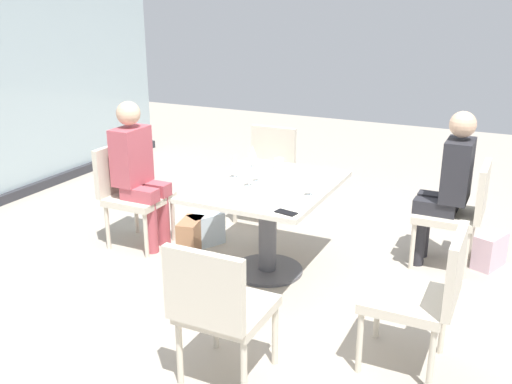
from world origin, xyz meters
TOP-DOWN VIEW (x-y plane):
  - ground_plane at (0.00, 0.00)m, footprint 12.00×12.00m
  - dining_table_main at (0.00, 0.00)m, footprint 1.20×0.95m
  - chair_near_window at (0.00, 1.31)m, footprint 0.46×0.51m
  - chair_front_right at (0.74, -1.31)m, footprint 0.46×0.50m
  - chair_front_left at (-0.74, -1.31)m, footprint 0.46×0.50m
  - chair_far_right at (1.11, 0.52)m, footprint 0.50×0.46m
  - chair_side_end at (-1.38, -0.35)m, footprint 0.50×0.46m
  - person_near_window at (-0.00, 1.20)m, footprint 0.34×0.39m
  - person_front_right at (0.74, -1.20)m, footprint 0.34×0.39m
  - wine_glass_0 at (0.34, 0.30)m, footprint 0.07×0.07m
  - wine_glass_1 at (-0.13, -0.39)m, footprint 0.07×0.07m
  - wine_glass_2 at (-0.12, 0.10)m, footprint 0.07×0.07m
  - wine_glass_3 at (0.02, 0.09)m, footprint 0.07×0.07m
  - wine_glass_4 at (0.03, 0.29)m, footprint 0.07×0.07m
  - coffee_cup at (0.40, 0.09)m, footprint 0.08×0.08m
  - cell_phone_on_table at (-0.51, -0.37)m, footprint 0.10×0.16m
  - handbag_0 at (0.25, 0.70)m, footprint 0.34×0.28m
  - handbag_1 at (0.86, -1.57)m, footprint 0.34×0.26m
  - handbag_2 at (0.07, 0.75)m, footprint 0.33×0.22m

SIDE VIEW (x-z plane):
  - ground_plane at x=0.00m, z-range 0.00..0.00m
  - handbag_0 at x=0.25m, z-range 0.00..0.28m
  - handbag_1 at x=0.86m, z-range 0.00..0.28m
  - handbag_2 at x=0.07m, z-range 0.00..0.28m
  - chair_near_window at x=0.00m, z-range 0.06..0.93m
  - chair_front_right at x=0.74m, z-range 0.06..0.93m
  - chair_front_left at x=-0.74m, z-range 0.06..0.93m
  - chair_far_right at x=1.11m, z-range 0.06..0.93m
  - chair_side_end at x=-1.38m, z-range 0.06..0.93m
  - dining_table_main at x=0.00m, z-range 0.18..0.91m
  - person_near_window at x=0.00m, z-range 0.07..1.33m
  - person_front_right at x=0.74m, z-range 0.07..1.33m
  - cell_phone_on_table at x=-0.51m, z-range 0.73..0.74m
  - coffee_cup at x=0.40m, z-range 0.73..0.82m
  - wine_glass_0 at x=0.34m, z-range 0.77..0.95m
  - wine_glass_1 at x=-0.13m, z-range 0.77..0.95m
  - wine_glass_2 at x=-0.12m, z-range 0.77..0.95m
  - wine_glass_3 at x=0.02m, z-range 0.77..0.95m
  - wine_glass_4 at x=0.03m, z-range 0.77..0.95m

